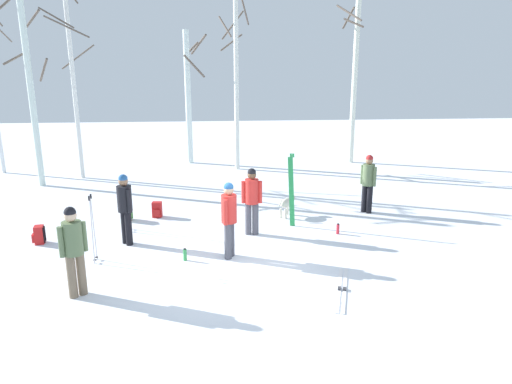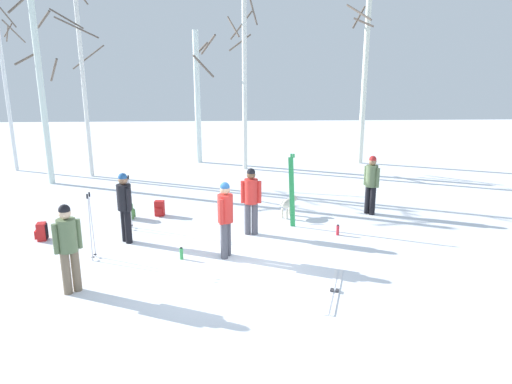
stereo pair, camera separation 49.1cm
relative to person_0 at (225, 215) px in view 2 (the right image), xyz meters
The scene contains 22 objects.
ground_plane 1.32m from the person_0, 77.02° to the right, with size 60.00×60.00×0.00m, color white.
person_0 is the anchor object (origin of this frame).
person_1 5.10m from the person_0, 35.62° to the left, with size 0.35×0.44×1.72m.
person_2 2.63m from the person_0, 156.52° to the left, with size 0.37×0.42×1.72m.
person_3 3.25m from the person_0, 151.67° to the right, with size 0.42×0.37×1.72m.
person_4 1.57m from the person_0, 66.45° to the left, with size 0.52×0.34×1.72m.
dog 3.39m from the person_0, 58.04° to the left, with size 0.59×0.73×0.57m.
ski_pair_planted_0 2.63m from the person_0, 49.03° to the left, with size 0.22×0.05×1.97m.
ski_pair_lying_0 2.89m from the person_0, 40.42° to the right, with size 0.76×1.88×0.05m.
ski_poles_0 3.23m from the person_0, 141.28° to the left, with size 0.07×0.24×1.43m.
ski_poles_1 2.92m from the person_0, behind, with size 0.07×0.26×1.51m.
backpack_0 4.77m from the person_0, 164.18° to the left, with size 0.31×0.29×0.44m.
backpack_1 4.06m from the person_0, 133.47° to the left, with size 0.34×0.31×0.44m.
backpack_2 3.75m from the person_0, 121.85° to the left, with size 0.28×0.30×0.44m.
water_bottle_0 1.30m from the person_0, behind, with size 0.08×0.08×0.28m.
water_bottle_1 3.19m from the person_0, 23.81° to the left, with size 0.08×0.08×0.28m.
birch_tree_0 13.46m from the person_0, 132.28° to the left, with size 1.29×1.33×7.60m.
birch_tree_1 10.11m from the person_0, 131.72° to the left, with size 1.48×1.00×6.71m.
birch_tree_2 10.39m from the person_0, 122.56° to the left, with size 1.70×1.63×7.26m.
birch_tree_3 11.38m from the person_0, 96.66° to the left, with size 1.04×1.69×5.75m.
birch_tree_4 9.97m from the person_0, 85.73° to the left, with size 1.25×1.33×7.07m.
birch_tree_5 12.43m from the person_0, 60.57° to the left, with size 1.05×1.61×7.52m.
Camera 2 is at (-0.04, -8.66, 4.01)m, focal length 31.99 mm.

